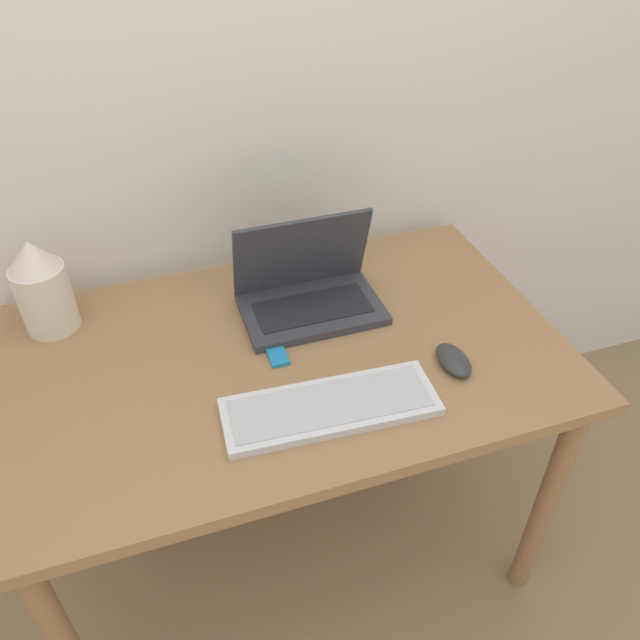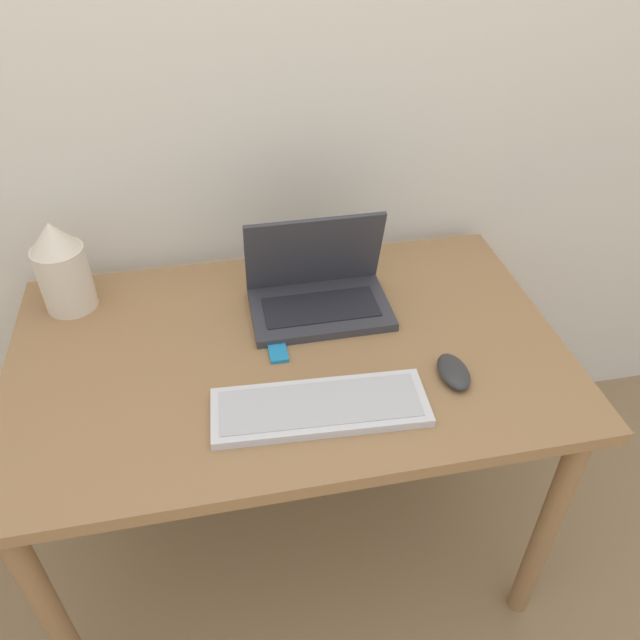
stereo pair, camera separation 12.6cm
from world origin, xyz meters
name	(u,v)px [view 2 (the right image)]	position (x,y,z in m)	size (l,w,h in m)	color
wall_back	(249,33)	(0.00, 0.80, 1.25)	(6.00, 0.05, 2.50)	silver
desk	(289,377)	(0.00, 0.37, 0.63)	(1.19, 0.73, 0.72)	olive
laptop	(318,289)	(0.09, 0.50, 0.77)	(0.32, 0.21, 0.22)	#333338
keyboard	(320,407)	(0.03, 0.17, 0.73)	(0.42, 0.17, 0.02)	silver
mouse	(454,372)	(0.32, 0.21, 0.73)	(0.06, 0.11, 0.03)	#2D2D2D
vase	(62,267)	(-0.47, 0.61, 0.83)	(0.12, 0.12, 0.22)	beige
mp3_player	(278,352)	(-0.02, 0.35, 0.72)	(0.04, 0.07, 0.01)	#1E7FB7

